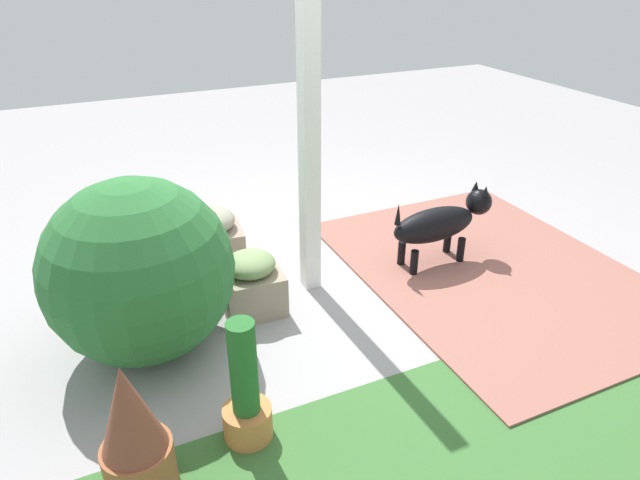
{
  "coord_description": "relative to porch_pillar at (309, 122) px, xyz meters",
  "views": [
    {
      "loc": [
        1.48,
        2.95,
        2.05
      ],
      "look_at": [
        0.19,
        0.12,
        0.41
      ],
      "focal_mm": 31.43,
      "sensor_mm": 36.0,
      "label": 1
    }
  ],
  "objects": [
    {
      "name": "ground_plane",
      "position": [
        -0.19,
        0.03,
        -1.13
      ],
      "size": [
        12.0,
        12.0,
        0.0
      ],
      "primitive_type": "plane",
      "color": "#9D999C"
    },
    {
      "name": "brick_path",
      "position": [
        -1.24,
        0.38,
        -1.12
      ],
      "size": [
        1.8,
        2.4,
        0.02
      ],
      "primitive_type": "cube",
      "color": "#995F52",
      "rests_on": "ground"
    },
    {
      "name": "porch_pillar",
      "position": [
        0.0,
        0.0,
        0.0
      ],
      "size": [
        0.11,
        0.11,
        2.25
      ],
      "primitive_type": "cube",
      "color": "white",
      "rests_on": "ground"
    },
    {
      "name": "stone_planter_nearest",
      "position": [
        0.53,
        -0.58,
        -0.93
      ],
      "size": [
        0.48,
        0.44,
        0.42
      ],
      "color": "gray",
      "rests_on": "ground"
    },
    {
      "name": "stone_planter_near",
      "position": [
        0.45,
        0.11,
        -0.94
      ],
      "size": [
        0.38,
        0.38,
        0.4
      ],
      "color": "gray",
      "rests_on": "ground"
    },
    {
      "name": "round_shrub",
      "position": [
        1.1,
        0.24,
        -0.62
      ],
      "size": [
        1.02,
        1.02,
        1.02
      ],
      "primitive_type": "sphere",
      "color": "#2A6A32",
      "rests_on": "ground"
    },
    {
      "name": "terracotta_pot_tall",
      "position": [
        0.8,
        1.1,
        -0.89
      ],
      "size": [
        0.23,
        0.23,
        0.65
      ],
      "color": "#C7793F",
      "rests_on": "ground"
    },
    {
      "name": "terracotta_pot_spiky",
      "position": [
        1.3,
        1.18,
        -0.82
      ],
      "size": [
        0.3,
        0.3,
        0.65
      ],
      "color": "#9C5833",
      "rests_on": "ground"
    },
    {
      "name": "terracotta_pot_broad",
      "position": [
        0.98,
        -0.93,
        -0.86
      ],
      "size": [
        0.37,
        0.37,
        0.47
      ],
      "color": "#A15139",
      "rests_on": "ground"
    },
    {
      "name": "dog",
      "position": [
        -0.96,
        0.11,
        -0.8
      ],
      "size": [
        0.81,
        0.25,
        0.56
      ],
      "color": "black",
      "rests_on": "ground"
    }
  ]
}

